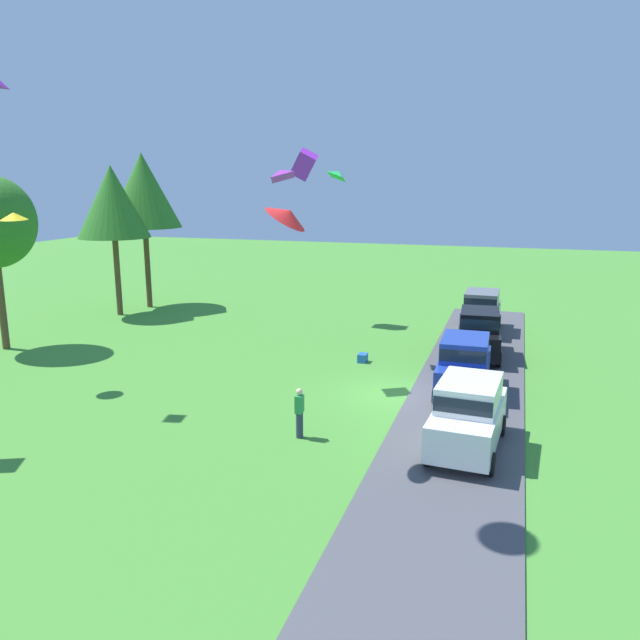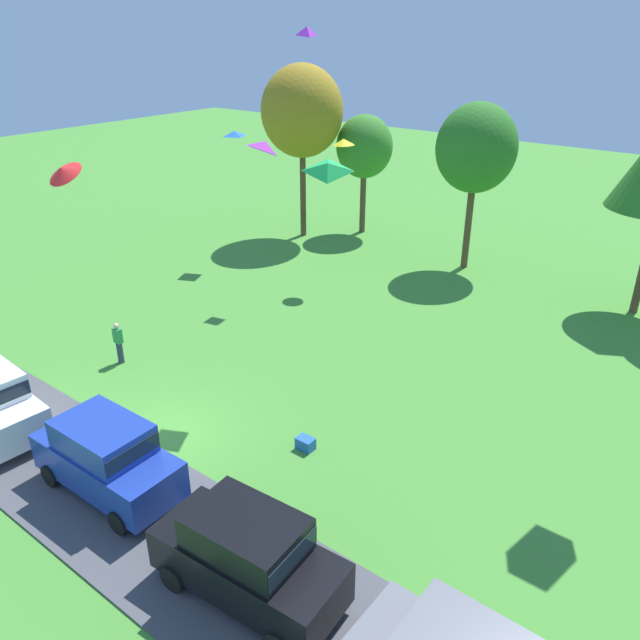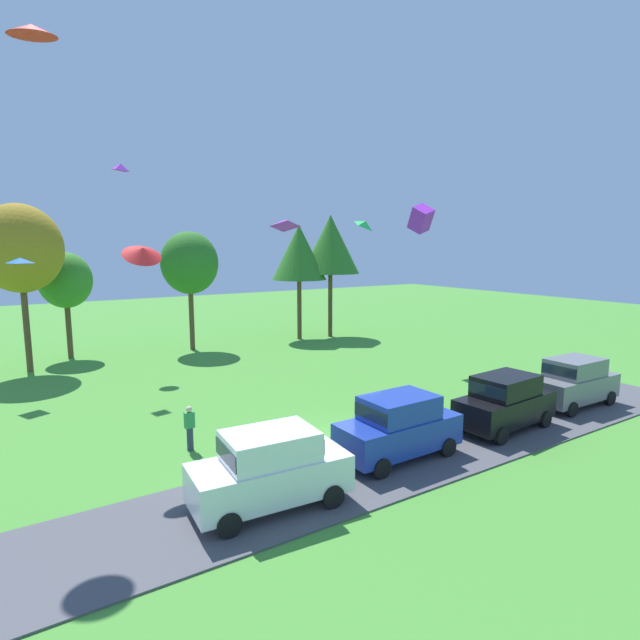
{
  "view_description": "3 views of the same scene",
  "coord_description": "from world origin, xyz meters",
  "views": [
    {
      "loc": [
        -23.4,
        -4.28,
        8.35
      ],
      "look_at": [
        -0.17,
        3.13,
        2.9
      ],
      "focal_mm": 35.0,
      "sensor_mm": 36.0,
      "label": 1
    },
    {
      "loc": [
        14.22,
        -10.01,
        12.26
      ],
      "look_at": [
        1.65,
        6.38,
        2.27
      ],
      "focal_mm": 35.0,
      "sensor_mm": 36.0,
      "label": 2
    },
    {
      "loc": [
        -10.61,
        -15.36,
        7.59
      ],
      "look_at": [
        2.99,
        5.93,
        3.84
      ],
      "focal_mm": 28.0,
      "sensor_mm": 36.0,
      "label": 3
    }
  ],
  "objects": [
    {
      "name": "car_suv_mid_row",
      "position": [
        6.55,
        -2.73,
        1.3
      ],
      "size": [
        4.71,
        2.29,
        2.28
      ],
      "color": "black",
      "rests_on": "ground"
    },
    {
      "name": "kite_diamond_near_flag",
      "position": [
        -4.73,
        13.72,
        11.79
      ],
      "size": [
        1.08,
        1.07,
        0.48
      ],
      "primitive_type": "pyramid",
      "rotation": [
        0.15,
        0.0,
        0.95
      ],
      "color": "purple"
    },
    {
      "name": "tree_lone_near",
      "position": [
        -9.56,
        19.27,
        7.43
      ],
      "size": [
        4.78,
        4.78,
        10.09
      ],
      "color": "brown",
      "rests_on": "ground"
    },
    {
      "name": "pavement_strip",
      "position": [
        0.0,
        -2.68,
        0.03
      ],
      "size": [
        36.0,
        4.4,
        0.06
      ],
      "primitive_type": "cube",
      "color": "#4C4C51",
      "rests_on": "ground"
    },
    {
      "name": "kite_diamond_high_right",
      "position": [
        0.51,
        5.02,
        8.62
      ],
      "size": [
        1.3,
        1.21,
        0.64
      ],
      "primitive_type": "pyramid",
      "rotation": [
        0.41,
        0.0,
        2.82
      ],
      "color": "purple"
    },
    {
      "name": "kite_diamond_trailing_tail",
      "position": [
        4.05,
        3.59,
        8.62
      ],
      "size": [
        1.31,
        1.25,
        0.59
      ],
      "primitive_type": "pyramid",
      "rotation": [
        -0.48,
        0.0,
        3.75
      ],
      "color": "green"
    },
    {
      "name": "tree_center_back",
      "position": [
        -7.01,
        22.06,
        5.3
      ],
      "size": [
        3.42,
        3.42,
        7.22
      ],
      "color": "brown",
      "rests_on": "ground"
    },
    {
      "name": "car_suv_by_flagpole",
      "position": [
        0.93,
        -2.52,
        1.3
      ],
      "size": [
        4.63,
        2.11,
        2.28
      ],
      "color": "#1E389E",
      "rests_on": "ground"
    },
    {
      "name": "cooler_box",
      "position": [
        4.12,
        2.39,
        0.2
      ],
      "size": [
        0.56,
        0.4,
        0.4
      ],
      "primitive_type": "cube",
      "color": "blue",
      "rests_on": "ground"
    },
    {
      "name": "person_watching_sky",
      "position": [
        -5.12,
        2.27,
        0.88
      ],
      "size": [
        0.36,
        0.24,
        1.71
      ],
      "color": "#2D334C",
      "rests_on": "ground"
    },
    {
      "name": "kite_diamond_mid_center",
      "position": [
        -9.76,
        13.88,
        6.88
      ],
      "size": [
        1.28,
        1.29,
        0.28
      ],
      "primitive_type": "pyramid",
      "rotation": [
        0.0,
        0.0,
        5.94
      ],
      "color": "blue"
    },
    {
      "name": "tree_left_of_center",
      "position": [
        0.95,
        20.27,
        6.36
      ],
      "size": [
        4.1,
        4.1,
        8.65
      ],
      "color": "brown",
      "rests_on": "ground"
    },
    {
      "name": "kite_delta_over_trees",
      "position": [
        -3.4,
        14.8,
        6.99
      ],
      "size": [
        1.23,
        1.22,
        0.35
      ],
      "primitive_type": "cone",
      "rotation": [
        0.05,
        0.0,
        4.89
      ],
      "color": "yellow"
    },
    {
      "name": "ground_plane",
      "position": [
        0.0,
        0.0,
        0.0
      ],
      "size": [
        120.0,
        120.0,
        0.0
      ],
      "primitive_type": "plane",
      "color": "#478E33"
    },
    {
      "name": "kite_delta_high_left",
      "position": [
        -6.56,
        2.06,
        7.4
      ],
      "size": [
        1.34,
        1.31,
        0.94
      ],
      "primitive_type": "cone",
      "rotation": [
        -0.55,
        0.0,
        3.18
      ],
      "color": "red"
    }
  ]
}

